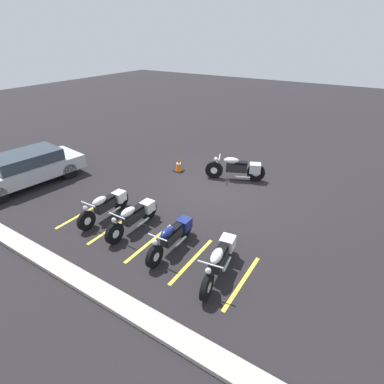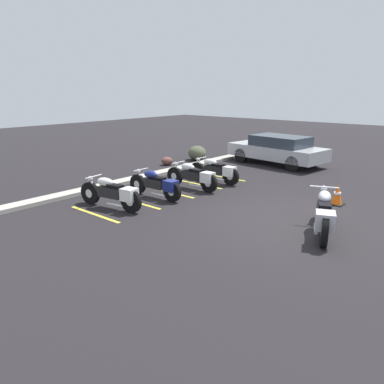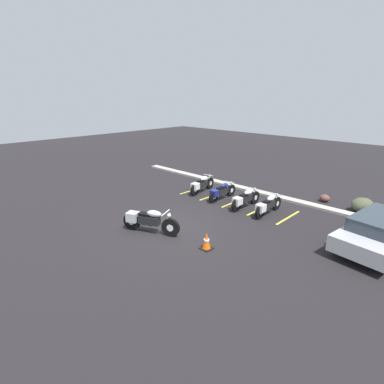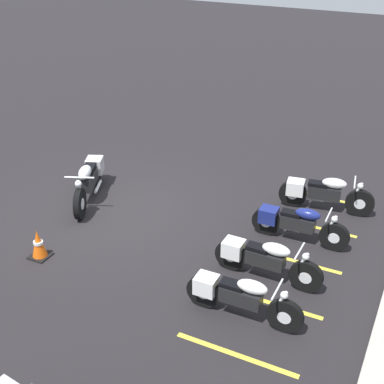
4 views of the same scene
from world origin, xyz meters
TOP-DOWN VIEW (x-y plane):
  - ground at (0.00, 0.00)m, footprint 60.00×60.00m
  - motorcycle_silver_featured at (-0.28, -0.94)m, footprint 2.29×1.17m
  - parked_bike_0 at (-2.21, 4.30)m, footprint 0.72×2.20m
  - parked_bike_1 at (-0.65, 4.14)m, footprint 0.59×2.11m
  - parked_bike_2 at (0.91, 3.96)m, footprint 0.61×2.16m
  - parked_bike_3 at (2.15, 3.96)m, footprint 0.60×2.14m
  - traffic_cone at (2.28, -0.36)m, footprint 0.40×0.40m
  - stall_line_0 at (-2.85, 4.30)m, footprint 0.10×2.10m
  - stall_line_1 at (-1.38, 4.30)m, footprint 0.10×2.10m
  - stall_line_2 at (0.09, 4.30)m, footprint 0.10×2.10m
  - stall_line_3 at (1.55, 4.30)m, footprint 0.10×2.10m
  - stall_line_4 at (3.02, 4.30)m, footprint 0.10×2.10m

SIDE VIEW (x-z plane):
  - ground at x=0.00m, z-range 0.00..0.00m
  - stall_line_0 at x=-2.85m, z-range 0.00..0.00m
  - stall_line_1 at x=-1.38m, z-range 0.00..0.00m
  - stall_line_2 at x=0.09m, z-range 0.00..0.00m
  - stall_line_3 at x=1.55m, z-range 0.00..0.00m
  - stall_line_4 at x=3.02m, z-range 0.00..0.00m
  - traffic_cone at x=2.28m, z-range -0.02..0.61m
  - parked_bike_1 at x=-0.65m, z-range 0.03..0.86m
  - parked_bike_3 at x=2.15m, z-range 0.03..0.87m
  - parked_bike_2 at x=0.91m, z-range 0.03..0.88m
  - parked_bike_0 at x=-2.21m, z-range 0.03..0.90m
  - motorcycle_silver_featured at x=-0.28m, z-range 0.03..0.99m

